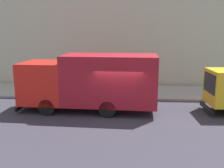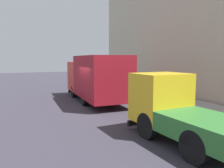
{
  "view_description": "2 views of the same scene",
  "coord_description": "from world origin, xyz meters",
  "views": [
    {
      "loc": [
        -13.37,
        -0.6,
        4.54
      ],
      "look_at": [
        0.77,
        0.42,
        1.55
      ],
      "focal_mm": 40.85,
      "sensor_mm": 36.0,
      "label": 1
    },
    {
      "loc": [
        -4.61,
        -13.03,
        2.99
      ],
      "look_at": [
        1.73,
        1.17,
        1.24
      ],
      "focal_mm": 35.4,
      "sensor_mm": 36.0,
      "label": 2
    }
  ],
  "objects": [
    {
      "name": "building_facade",
      "position": [
        7.7,
        0.0,
        5.39
      ],
      "size": [
        0.5,
        30.0,
        10.78
      ],
      "primitive_type": "cube",
      "color": "beige",
      "rests_on": "ground"
    },
    {
      "name": "sidewalk",
      "position": [
        5.1,
        0.0,
        0.06
      ],
      "size": [
        4.2,
        30.0,
        0.13
      ],
      "primitive_type": "cube",
      "color": "#A39F9B",
      "rests_on": "ground"
    },
    {
      "name": "pedestrian_walking",
      "position": [
        4.3,
        4.12,
        1.03
      ],
      "size": [
        0.55,
        0.55,
        1.72
      ],
      "rotation": [
        0.0,
        0.0,
        0.85
      ],
      "color": "black",
      "rests_on": "sidewalk"
    },
    {
      "name": "small_flatbed_truck",
      "position": [
        0.83,
        -6.92,
        1.13
      ],
      "size": [
        2.33,
        5.43,
        2.43
      ],
      "rotation": [
        0.0,
        0.0,
        0.05
      ],
      "color": "yellow",
      "rests_on": "ground"
    },
    {
      "name": "ground",
      "position": [
        0.0,
        0.0,
        0.0
      ],
      "size": [
        80.0,
        80.0,
        0.0
      ],
      "primitive_type": "plane",
      "color": "#36323E"
    },
    {
      "name": "large_utility_truck",
      "position": [
        0.69,
        1.63,
        1.75
      ],
      "size": [
        2.87,
        7.85,
        3.22
      ],
      "rotation": [
        0.0,
        0.0,
        -0.04
      ],
      "color": "red",
      "rests_on": "ground"
    },
    {
      "name": "street_sign_post",
      "position": [
        3.48,
        1.64,
        1.74
      ],
      "size": [
        0.44,
        0.08,
        2.75
      ],
      "color": "#4C5156",
      "rests_on": "sidewalk"
    }
  ]
}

